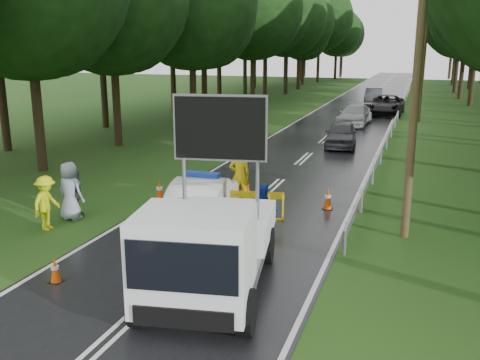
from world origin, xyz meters
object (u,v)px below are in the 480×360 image
at_px(officer, 240,175).
at_px(police_sedan, 203,200).
at_px(work_truck, 209,247).
at_px(queue_car_first, 341,134).
at_px(barrier, 249,198).
at_px(queue_car_second, 355,115).
at_px(civilian, 265,212).
at_px(queue_car_third, 386,105).
at_px(queue_car_fourth, 373,96).

bearing_deg(officer, police_sedan, 54.39).
height_order(work_truck, queue_car_first, work_truck).
xyz_separation_m(police_sedan, officer, (0.41, 2.45, 0.27)).
bearing_deg(work_truck, barrier, 89.00).
height_order(barrier, queue_car_second, queue_car_second).
bearing_deg(civilian, queue_car_first, 58.50).
bearing_deg(queue_car_first, officer, -103.97).
distance_m(work_truck, civilian, 3.95).
bearing_deg(work_truck, queue_car_third, 77.93).
bearing_deg(queue_car_second, barrier, -88.64).
distance_m(police_sedan, civilian, 2.41).
distance_m(barrier, queue_car_second, 22.62).
bearing_deg(queue_car_first, barrier, -99.38).
bearing_deg(police_sedan, queue_car_third, -106.65).
xyz_separation_m(queue_car_third, queue_car_fourth, (-1.80, 8.82, -0.08)).
height_order(barrier, officer, officer).
height_order(work_truck, officer, work_truck).
height_order(police_sedan, queue_car_third, police_sedan).
distance_m(queue_car_second, queue_car_third, 6.67).
xyz_separation_m(work_truck, queue_car_second, (-0.25, 28.09, -0.48)).
relative_size(police_sedan, officer, 2.33).
bearing_deg(queue_car_first, civilian, -95.34).
relative_size(police_sedan, queue_car_first, 1.15).
xyz_separation_m(work_truck, civilian, (0.16, 3.93, -0.35)).
xyz_separation_m(police_sedan, queue_car_fourth, (1.78, 38.66, -0.04)).
distance_m(queue_car_first, queue_car_third, 15.21).
bearing_deg(officer, barrier, 91.56).
xyz_separation_m(officer, queue_car_third, (3.17, 27.39, -0.23)).
xyz_separation_m(queue_car_second, queue_car_third, (1.70, 6.45, 0.09)).
relative_size(barrier, civilian, 1.38).
relative_size(work_truck, queue_car_first, 1.40).
relative_size(officer, queue_car_second, 0.43).
bearing_deg(police_sedan, queue_car_first, -108.37).
bearing_deg(barrier, officer, 107.16).
height_order(police_sedan, civilian, civilian).
relative_size(work_truck, barrier, 2.53).
xyz_separation_m(queue_car_first, queue_car_fourth, (-0.43, 23.97, 0.01)).
xyz_separation_m(barrier, civilian, (0.99, -1.54, 0.11)).
relative_size(officer, queue_car_third, 0.36).
bearing_deg(officer, queue_car_fourth, -118.34).
relative_size(work_truck, queue_car_second, 1.20).
xyz_separation_m(civilian, queue_car_first, (-0.07, 15.46, -0.12)).
distance_m(civilian, queue_car_fourth, 39.43).
xyz_separation_m(barrier, queue_car_third, (2.29, 29.06, 0.07)).
bearing_deg(queue_car_third, civilian, -91.11).
distance_m(work_truck, queue_car_first, 19.40).
bearing_deg(police_sedan, queue_car_second, -104.40).
height_order(work_truck, queue_car_third, work_truck).
bearing_deg(barrier, queue_car_first, 75.64).
bearing_deg(queue_car_second, queue_car_first, -84.95).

